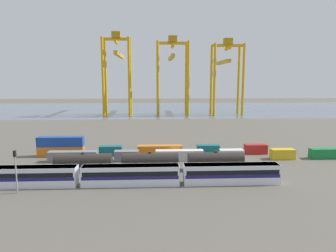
# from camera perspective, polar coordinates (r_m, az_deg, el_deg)

# --- Properties ---
(ground_plane) EXTENTS (420.00, 420.00, 0.00)m
(ground_plane) POSITION_cam_1_polar(r_m,az_deg,el_deg) (122.17, 0.04, -0.95)
(ground_plane) COLOR #5B564C
(harbour_water) EXTENTS (400.00, 110.00, 0.01)m
(harbour_water) POSITION_cam_1_polar(r_m,az_deg,el_deg) (212.97, -1.14, 3.17)
(harbour_water) COLOR slate
(harbour_water) RESTS_ON ground_plane
(passenger_train) EXTENTS (58.26, 3.14, 3.90)m
(passenger_train) POSITION_cam_1_polar(r_m,az_deg,el_deg) (60.80, -6.92, -8.87)
(passenger_train) COLOR silver
(passenger_train) RESTS_ON ground_plane
(freight_tank_row) EXTENTS (42.31, 2.92, 4.38)m
(freight_tank_row) POSITION_cam_1_polar(r_m,az_deg,el_deg) (69.68, -3.32, -6.60)
(freight_tank_row) COLOR #232326
(freight_tank_row) RESTS_ON ground_plane
(signal_mast) EXTENTS (0.36, 0.60, 7.86)m
(signal_mast) POSITION_cam_1_polar(r_m,az_deg,el_deg) (61.69, -26.43, -6.64)
(signal_mast) COLOR gray
(signal_mast) RESTS_ON ground_plane
(shipping_container_0) EXTENTS (12.10, 2.44, 2.60)m
(shipping_container_0) POSITION_cam_1_polar(r_m,az_deg,el_deg) (80.85, -17.22, -5.40)
(shipping_container_0) COLOR slate
(shipping_container_0) RESTS_ON ground_plane
(shipping_container_1) EXTENTS (6.04, 2.44, 2.60)m
(shipping_container_1) POSITION_cam_1_polar(r_m,az_deg,el_deg) (78.57, -7.68, -5.48)
(shipping_container_1) COLOR slate
(shipping_container_1) RESTS_ON ground_plane
(shipping_container_2) EXTENTS (12.10, 2.44, 2.60)m
(shipping_container_2) POSITION_cam_1_polar(r_m,az_deg,el_deg) (78.53, 2.13, -5.42)
(shipping_container_2) COLOR silver
(shipping_container_2) RESTS_ON ground_plane
(shipping_container_3) EXTENTS (6.04, 2.44, 2.60)m
(shipping_container_3) POSITION_cam_1_polar(r_m,az_deg,el_deg) (80.75, 11.68, -5.20)
(shipping_container_3) COLOR silver
(shipping_container_3) RESTS_ON ground_plane
(shipping_container_4) EXTENTS (6.04, 2.44, 2.60)m
(shipping_container_4) POSITION_cam_1_polar(r_m,az_deg,el_deg) (85.04, 20.48, -4.87)
(shipping_container_4) COLOR gold
(shipping_container_4) RESTS_ON ground_plane
(shipping_container_5) EXTENTS (12.10, 2.44, 2.60)m
(shipping_container_5) POSITION_cam_1_polar(r_m,az_deg,el_deg) (91.11, 28.27, -4.49)
(shipping_container_5) COLOR #197538
(shipping_container_5) RESTS_ON ground_plane
(shipping_container_6) EXTENTS (12.10, 2.44, 2.60)m
(shipping_container_6) POSITION_cam_1_polar(r_m,az_deg,el_deg) (87.58, -19.22, -4.42)
(shipping_container_6) COLOR orange
(shipping_container_6) RESTS_ON ground_plane
(shipping_container_7) EXTENTS (12.10, 2.44, 2.60)m
(shipping_container_7) POSITION_cam_1_polar(r_m,az_deg,el_deg) (87.05, -19.31, -2.76)
(shipping_container_7) COLOR #1C4299
(shipping_container_7) RESTS_ON shipping_container_6
(shipping_container_8) EXTENTS (6.04, 2.44, 2.60)m
(shipping_container_8) POSITION_cam_1_polar(r_m,az_deg,el_deg) (84.76, -10.57, -4.51)
(shipping_container_8) COLOR #146066
(shipping_container_8) RESTS_ON ground_plane
(shipping_container_9) EXTENTS (12.10, 2.44, 2.60)m
(shipping_container_9) POSITION_cam_1_polar(r_m,az_deg,el_deg) (83.97, -1.54, -4.49)
(shipping_container_9) COLOR orange
(shipping_container_9) RESTS_ON ground_plane
(shipping_container_10) EXTENTS (6.04, 2.44, 2.60)m
(shipping_container_10) POSITION_cam_1_polar(r_m,az_deg,el_deg) (85.26, 7.44, -4.35)
(shipping_container_10) COLOR #146066
(shipping_container_10) RESTS_ON ground_plane
(shipping_container_11) EXTENTS (6.04, 2.44, 2.60)m
(shipping_container_11) POSITION_cam_1_polar(r_m,az_deg,el_deg) (88.55, 15.94, -4.13)
(shipping_container_11) COLOR #AD211C
(shipping_container_11) RESTS_ON ground_plane
(gantry_crane_west) EXTENTS (16.03, 40.42, 46.57)m
(gantry_crane_west) POSITION_cam_1_polar(r_m,az_deg,el_deg) (182.42, -9.34, 11.14)
(gantry_crane_west) COLOR gold
(gantry_crane_west) RESTS_ON ground_plane
(gantry_crane_central) EXTENTS (18.49, 36.59, 44.53)m
(gantry_crane_central) POSITION_cam_1_polar(r_m,az_deg,el_deg) (180.99, 0.80, 10.91)
(gantry_crane_central) COLOR gold
(gantry_crane_central) RESTS_ON ground_plane
(gantry_crane_east) EXTENTS (17.97, 33.92, 43.40)m
(gantry_crane_east) POSITION_cam_1_polar(r_m,az_deg,el_deg) (185.21, 10.74, 10.34)
(gantry_crane_east) COLOR gold
(gantry_crane_east) RESTS_ON ground_plane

